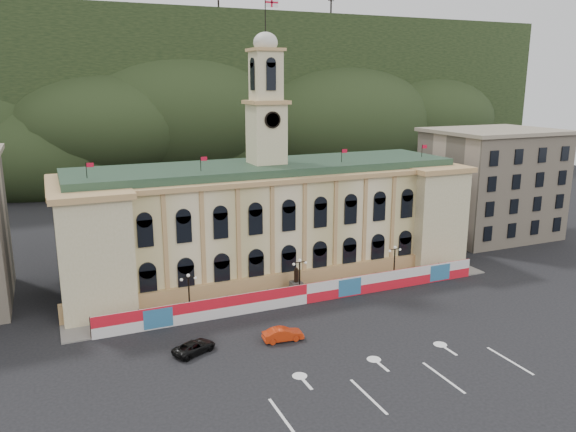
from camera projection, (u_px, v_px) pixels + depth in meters
name	position (u px, v px, depth m)	size (l,w,h in m)	color
ground	(371.00, 357.00, 55.34)	(260.00, 260.00, 0.00)	black
lane_markings	(400.00, 381.00, 50.88)	(26.00, 10.00, 0.02)	white
hill_ridge	(147.00, 107.00, 159.62)	(230.00, 80.00, 64.00)	black
city_hall	(268.00, 219.00, 78.16)	(56.20, 17.60, 37.10)	beige
side_building_right	(491.00, 183.00, 97.40)	(21.00, 17.00, 18.60)	#C1AE95
hoarding_fence	(307.00, 294.00, 68.51)	(50.00, 0.44, 2.50)	red
pavement	(297.00, 295.00, 71.16)	(56.00, 5.50, 0.16)	slate
statue	(296.00, 286.00, 71.12)	(1.40, 1.40, 3.72)	#595651
lamp_left	(189.00, 291.00, 64.37)	(1.96, 0.44, 5.15)	black
lamp_center	(300.00, 275.00, 69.79)	(1.96, 0.44, 5.15)	black
lamp_right	(394.00, 261.00, 75.21)	(1.96, 0.44, 5.15)	black
red_sedan	(283.00, 334.00, 58.72)	(4.42, 1.90, 1.41)	red
black_suv	(194.00, 347.00, 56.06)	(4.99, 3.77, 1.26)	black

